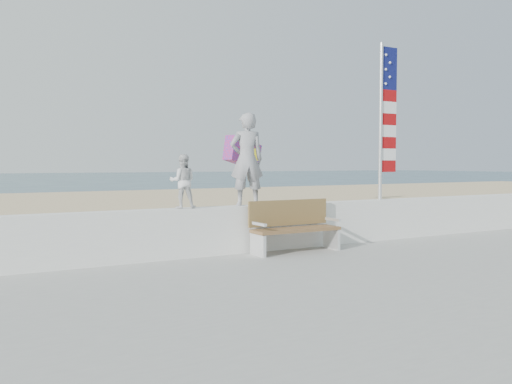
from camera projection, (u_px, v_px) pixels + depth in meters
ground at (300, 280)px, 8.78m from camera, size 220.00×220.00×0.00m
sand at (134, 224)px, 16.59m from camera, size 90.00×40.00×0.08m
seawall at (242, 229)px, 10.48m from camera, size 30.00×0.35×0.90m
adult at (247, 159)px, 10.46m from camera, size 0.75×0.59×1.79m
child at (183, 181)px, 9.83m from camera, size 0.57×0.51×0.98m
bench at (293, 226)px, 10.52m from camera, size 1.80×0.57×1.00m
flag at (385, 115)px, 12.16m from camera, size 0.50×0.08×3.50m
parafoil_kite at (244, 153)px, 12.22m from camera, size 1.11×0.68×0.75m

